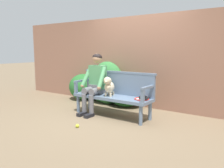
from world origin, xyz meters
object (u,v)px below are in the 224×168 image
at_px(tennis_racket, 142,99).
at_px(dog_on_bench, 109,86).
at_px(tennis_ball, 77,126).
at_px(baseball_glove, 143,98).
at_px(person_seated, 95,81).
at_px(garden_bench, 112,98).

bearing_deg(tennis_racket, dog_on_bench, -170.58).
distance_m(dog_on_bench, tennis_ball, 1.10).
bearing_deg(dog_on_bench, tennis_ball, -92.91).
bearing_deg(baseball_glove, person_seated, -143.02).
bearing_deg(garden_bench, tennis_ball, -95.13).
distance_m(baseball_glove, tennis_ball, 1.35).
distance_m(person_seated, tennis_ball, 1.22).
bearing_deg(dog_on_bench, garden_bench, 52.93).
xyz_separation_m(person_seated, baseball_glove, (1.16, 0.03, -0.23)).
bearing_deg(tennis_racket, tennis_ball, -126.16).
bearing_deg(person_seated, baseball_glove, 1.36).
distance_m(dog_on_bench, tennis_racket, 0.74).
xyz_separation_m(tennis_racket, tennis_ball, (-0.76, -1.03, -0.41)).
relative_size(person_seated, baseball_glove, 5.93).
height_order(garden_bench, person_seated, person_seated).
xyz_separation_m(garden_bench, tennis_ball, (-0.09, -0.97, -0.35)).
relative_size(garden_bench, person_seated, 1.33).
height_order(baseball_glove, tennis_ball, baseball_glove).
xyz_separation_m(dog_on_bench, tennis_ball, (-0.05, -0.92, -0.61)).
relative_size(dog_on_bench, baseball_glove, 1.87).
height_order(garden_bench, tennis_racket, tennis_racket).
bearing_deg(tennis_racket, person_seated, -175.97).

